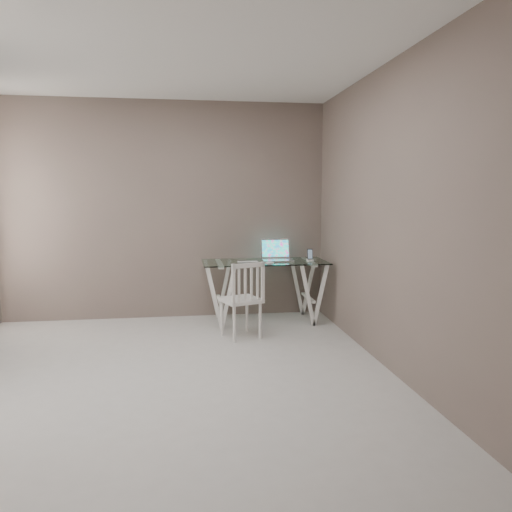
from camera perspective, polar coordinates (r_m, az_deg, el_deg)
The scene contains 7 objects.
room at distance 4.11m, azimuth -12.26°, elevation 9.19°, with size 4.50×4.52×2.71m.
desk at distance 6.11m, azimuth 0.98°, elevation -3.98°, with size 1.50×0.70×0.75m.
chair at distance 5.37m, azimuth -1.42°, elevation -4.64°, with size 0.49×0.49×0.84m.
laptop at distance 6.15m, azimuth 2.37°, elevation 0.09°, with size 0.37×0.32×0.26m.
keyboard at distance 5.97m, azimuth -0.97°, elevation -0.67°, with size 0.26×0.11×0.01m, color silver.
mouse at distance 5.78m, azimuth 1.57°, elevation -0.81°, with size 0.10×0.06×0.03m, color silver.
phone_dock at distance 6.14m, azimuth 6.20°, elevation -0.17°, with size 0.08×0.08×0.14m.
Camera 1 is at (0.20, -4.08, 1.55)m, focal length 35.00 mm.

